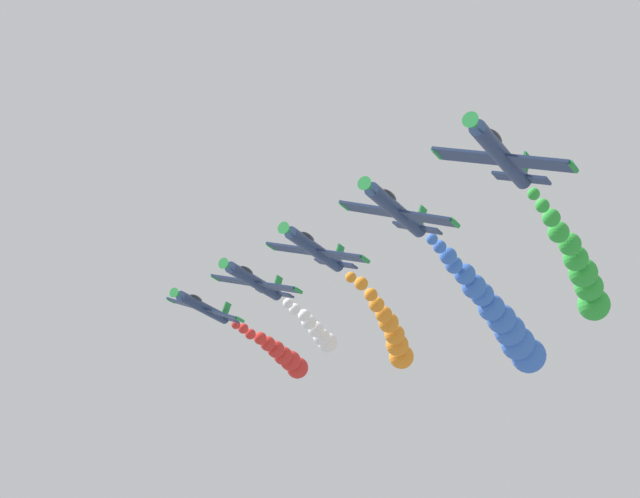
{
  "coord_description": "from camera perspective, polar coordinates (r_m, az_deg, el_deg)",
  "views": [
    {
      "loc": [
        -43.67,
        88.02,
        93.73
      ],
      "look_at": [
        0.0,
        0.0,
        130.25
      ],
      "focal_mm": 70.16,
      "sensor_mm": 36.0,
      "label": 1
    }
  ],
  "objects": [
    {
      "name": "airplane_left_inner",
      "position": [
        91.56,
        3.47,
        1.81
      ],
      "size": [
        9.18,
        10.35,
        3.49
      ],
      "rotation": [
        0.0,
        -0.32,
        0.0
      ],
      "color": "navy"
    },
    {
      "name": "airplane_right_inner",
      "position": [
        104.76,
        -0.26,
        0.01
      ],
      "size": [
        9.27,
        10.35,
        3.34
      ],
      "rotation": [
        0.0,
        -0.29,
        0.0
      ],
      "color": "navy"
    },
    {
      "name": "airplane_left_outer",
      "position": [
        116.84,
        -3.06,
        -1.45
      ],
      "size": [
        9.28,
        10.35,
        3.32
      ],
      "rotation": [
        0.0,
        -0.28,
        0.0
      ],
      "color": "navy"
    },
    {
      "name": "smoke_trail_lead",
      "position": [
        95.91,
        11.85,
        -1.14
      ],
      "size": [
        2.76,
        18.04,
        4.77
      ],
      "color": "green"
    },
    {
      "name": "smoke_trail_right_inner",
      "position": [
        123.51,
        3.31,
        -3.93
      ],
      "size": [
        4.91,
        20.45,
        4.31
      ],
      "color": "orange"
    },
    {
      "name": "smoke_trail_left_outer",
      "position": [
        129.3,
        -0.12,
        -3.79
      ],
      "size": [
        2.63,
        12.46,
        2.64
      ],
      "color": "white"
    },
    {
      "name": "smoke_trail_right_outer",
      "position": [
        145.9,
        -1.7,
        -4.89
      ],
      "size": [
        2.59,
        15.76,
        3.5
      ],
      "color": "red"
    },
    {
      "name": "smoke_trail_left_inner",
      "position": [
        108.32,
        8.4,
        -3.43
      ],
      "size": [
        4.1,
        20.23,
        7.07
      ],
      "color": "blue"
    },
    {
      "name": "airplane_lead",
      "position": [
        79.11,
        8.24,
        4.3
      ],
      "size": [
        9.24,
        10.35,
        3.38
      ],
      "rotation": [
        0.0,
        -0.3,
        0.0
      ],
      "color": "navy"
    },
    {
      "name": "airplane_right_outer",
      "position": [
        131.94,
        -5.39,
        -2.65
      ],
      "size": [
        9.04,
        10.35,
        3.81
      ],
      "rotation": [
        0.0,
        -0.37,
        0.0
      ],
      "color": "navy"
    }
  ]
}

